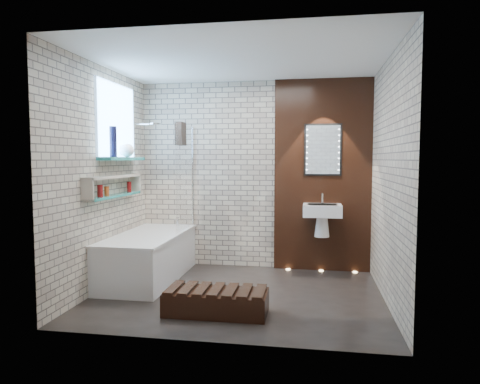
% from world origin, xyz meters
% --- Properties ---
extents(ground, '(3.20, 3.20, 0.00)m').
position_xyz_m(ground, '(0.00, 0.00, 0.00)').
color(ground, black).
rests_on(ground, ground).
extents(room_shell, '(3.24, 3.20, 2.60)m').
position_xyz_m(room_shell, '(0.00, 0.00, 1.30)').
color(room_shell, '#A49382').
rests_on(room_shell, ground).
extents(walnut_panel, '(1.30, 0.06, 2.60)m').
position_xyz_m(walnut_panel, '(0.95, 1.27, 1.30)').
color(walnut_panel, black).
rests_on(walnut_panel, ground).
extents(clerestory_window, '(0.18, 1.00, 0.94)m').
position_xyz_m(clerestory_window, '(-1.57, 0.35, 1.90)').
color(clerestory_window, '#7FADE0').
rests_on(clerestory_window, room_shell).
extents(display_niche, '(0.14, 1.30, 0.26)m').
position_xyz_m(display_niche, '(-1.53, 0.15, 1.20)').
color(display_niche, '#227C78').
rests_on(display_niche, room_shell).
extents(bathtub, '(0.79, 1.74, 0.70)m').
position_xyz_m(bathtub, '(-1.22, 0.45, 0.29)').
color(bathtub, white).
rests_on(bathtub, ground).
extents(bath_screen, '(0.01, 0.78, 1.40)m').
position_xyz_m(bath_screen, '(-0.87, 0.89, 1.28)').
color(bath_screen, white).
rests_on(bath_screen, bathtub).
extents(towel, '(0.09, 0.23, 0.30)m').
position_xyz_m(towel, '(-0.87, 0.71, 1.85)').
color(towel, black).
rests_on(towel, bath_screen).
extents(shower_head, '(0.18, 0.18, 0.02)m').
position_xyz_m(shower_head, '(-1.30, 0.95, 2.00)').
color(shower_head, silver).
rests_on(shower_head, room_shell).
extents(washbasin, '(0.50, 0.36, 0.58)m').
position_xyz_m(washbasin, '(0.95, 1.07, 0.79)').
color(washbasin, white).
rests_on(washbasin, walnut_panel).
extents(led_mirror, '(0.50, 0.02, 0.70)m').
position_xyz_m(led_mirror, '(0.95, 1.23, 1.65)').
color(led_mirror, black).
rests_on(led_mirror, walnut_panel).
extents(walnut_step, '(1.01, 0.45, 0.22)m').
position_xyz_m(walnut_step, '(-0.11, -0.63, 0.11)').
color(walnut_step, black).
rests_on(walnut_step, ground).
extents(niche_bottles, '(0.06, 0.84, 0.14)m').
position_xyz_m(niche_bottles, '(-1.53, 0.08, 1.16)').
color(niche_bottles, '#AC461A').
rests_on(niche_bottles, display_niche).
extents(sill_vases, '(0.17, 0.52, 0.36)m').
position_xyz_m(sill_vases, '(-1.50, 0.34, 1.67)').
color(sill_vases, '#131434').
rests_on(sill_vases, clerestory_window).
extents(floor_uplights, '(0.96, 0.06, 0.01)m').
position_xyz_m(floor_uplights, '(0.95, 1.20, 0.01)').
color(floor_uplights, '#FFD899').
rests_on(floor_uplights, ground).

